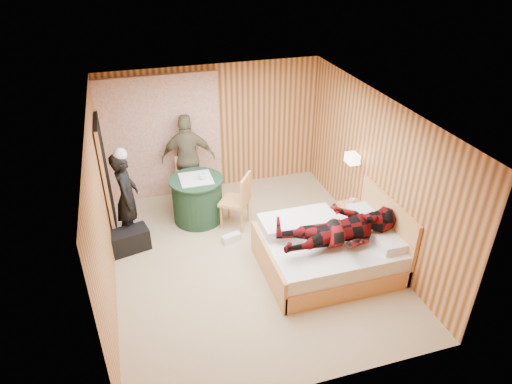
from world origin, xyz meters
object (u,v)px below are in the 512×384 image
object	(u,v)px
wall_lamp	(352,158)
chair_near	(239,197)
duffel_bag	(128,240)
woman_standing	(127,197)
round_table	(197,199)
nightstand	(353,221)
man_on_bed	(341,222)
bed	(329,250)
man_at_table	(188,158)
chair_far	(189,175)

from	to	relation	value
wall_lamp	chair_near	bearing A→B (deg)	165.77
duffel_bag	woman_standing	world-z (taller)	woman_standing
round_table	duffel_bag	world-z (taller)	round_table
nightstand	man_on_bed	bearing A→B (deg)	-129.36
wall_lamp	duffel_bag	size ratio (longest dim) A/B	0.39
nightstand	round_table	distance (m)	2.76
bed	chair_near	size ratio (longest dim) A/B	1.96
chair_near	man_at_table	xyz separation A→B (m)	(-0.66, 1.23, 0.27)
nightstand	woman_standing	distance (m)	3.82
round_table	chair_far	distance (m)	0.75
wall_lamp	man_on_bed	xyz separation A→B (m)	(-0.77, -1.24, -0.33)
man_on_bed	man_at_table	bearing A→B (deg)	120.53
chair_near	duffel_bag	bearing A→B (deg)	-51.53
wall_lamp	nightstand	distance (m)	1.07
man_at_table	man_on_bed	bearing A→B (deg)	129.18
duffel_bag	woman_standing	bearing A→B (deg)	63.36
wall_lamp	nightstand	world-z (taller)	wall_lamp
chair_far	man_at_table	bearing A→B (deg)	44.48
round_table	man_at_table	distance (m)	0.91
round_table	chair_near	distance (m)	0.81
bed	duffel_bag	world-z (taller)	bed
wall_lamp	man_at_table	distance (m)	3.06
chair_near	woman_standing	size ratio (longest dim) A/B	0.64
woman_standing	nightstand	bearing A→B (deg)	-98.45
nightstand	man_on_bed	xyz separation A→B (m)	(-0.73, -0.89, 0.69)
wall_lamp	duffel_bag	xyz separation A→B (m)	(-3.77, 0.31, -1.11)
wall_lamp	woman_standing	world-z (taller)	woman_standing
chair_far	nightstand	bearing A→B (deg)	-58.05
nightstand	duffel_bag	bearing A→B (deg)	169.92
man_on_bed	chair_near	bearing A→B (deg)	122.02
chair_far	woman_standing	bearing A→B (deg)	-158.90
man_on_bed	wall_lamp	bearing A→B (deg)	58.05
wall_lamp	man_at_table	world-z (taller)	man_at_table
chair_far	woman_standing	world-z (taller)	woman_standing
duffel_bag	man_at_table	xyz separation A→B (m)	(1.27, 1.38, 0.68)
round_table	woman_standing	distance (m)	1.27
round_table	woman_standing	xyz separation A→B (m)	(-1.19, -0.25, 0.38)
duffel_bag	chair_near	bearing A→B (deg)	-8.68
duffel_bag	man_on_bed	distance (m)	3.47
man_on_bed	bed	bearing A→B (deg)	96.39
nightstand	round_table	xyz separation A→B (m)	(-2.46, 1.25, 0.14)
nightstand	round_table	size ratio (longest dim) A/B	0.60
chair_far	woman_standing	size ratio (longest dim) A/B	0.58
duffel_bag	man_at_table	bearing A→B (deg)	34.26
chair_far	bed	bearing A→B (deg)	-76.23
wall_lamp	bed	xyz separation A→B (m)	(-0.80, -1.01, -0.99)
chair_far	woman_standing	distance (m)	1.55
chair_far	man_on_bed	xyz separation A→B (m)	(1.76, -2.88, 0.43)
wall_lamp	man_at_table	bearing A→B (deg)	145.90
wall_lamp	man_at_table	size ratio (longest dim) A/B	0.15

